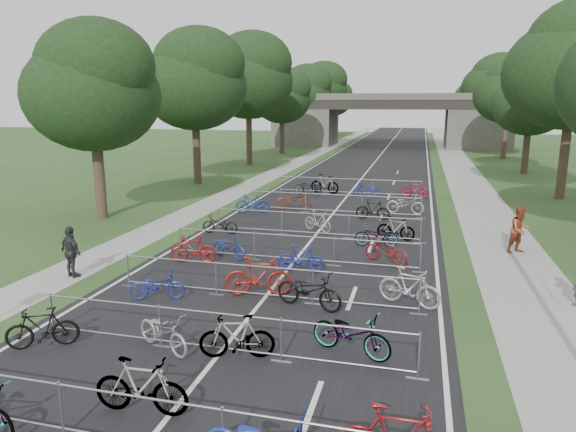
# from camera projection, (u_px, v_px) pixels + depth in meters

# --- Properties ---
(road) EXTENTS (11.00, 140.00, 0.01)m
(road) POSITION_uv_depth(u_px,v_px,m) (379.00, 157.00, 56.12)
(road) COLOR black
(road) RESTS_ON ground
(sidewalk_right) EXTENTS (3.00, 140.00, 0.01)m
(sidewalk_right) POSITION_uv_depth(u_px,v_px,m) (455.00, 159.00, 54.17)
(sidewalk_right) COLOR gray
(sidewalk_right) RESTS_ON ground
(sidewalk_left) EXTENTS (2.00, 140.00, 0.01)m
(sidewalk_left) POSITION_uv_depth(u_px,v_px,m) (311.00, 156.00, 57.94)
(sidewalk_left) COLOR gray
(sidewalk_left) RESTS_ON ground
(lane_markings) EXTENTS (0.12, 140.00, 0.00)m
(lane_markings) POSITION_uv_depth(u_px,v_px,m) (379.00, 158.00, 56.12)
(lane_markings) COLOR silver
(lane_markings) RESTS_ON ground
(overpass_bridge) EXTENTS (31.00, 8.00, 7.05)m
(overpass_bridge) POSITION_uv_depth(u_px,v_px,m) (389.00, 120.00, 69.54)
(overpass_bridge) COLOR #46433F
(overpass_bridge) RESTS_ON ground
(tree_left_0) EXTENTS (6.72, 6.72, 10.25)m
(tree_left_0) POSITION_uv_depth(u_px,v_px,m) (93.00, 90.00, 25.27)
(tree_left_0) COLOR #33261C
(tree_left_0) RESTS_ON ground
(tree_left_1) EXTENTS (7.56, 7.56, 11.53)m
(tree_left_1) POSITION_uv_depth(u_px,v_px,m) (195.00, 82.00, 36.44)
(tree_left_1) COLOR #33261C
(tree_left_1) RESTS_ON ground
(tree_left_2) EXTENTS (8.40, 8.40, 12.81)m
(tree_left_2) POSITION_uv_depth(u_px,v_px,m) (249.00, 78.00, 47.61)
(tree_left_2) COLOR #33261C
(tree_left_2) RESTS_ON ground
(tree_right_2) EXTENTS (6.16, 6.16, 9.39)m
(tree_right_2) POSITION_uv_depth(u_px,v_px,m) (532.00, 102.00, 42.12)
(tree_right_2) COLOR #33261C
(tree_right_2) RESTS_ON ground
(tree_left_3) EXTENTS (6.72, 6.72, 10.25)m
(tree_left_3) POSITION_uv_depth(u_px,v_px,m) (283.00, 97.00, 59.31)
(tree_left_3) COLOR #33261C
(tree_left_3) RESTS_ON ground
(tree_right_3) EXTENTS (7.17, 7.17, 10.93)m
(tree_right_3) POSITION_uv_depth(u_px,v_px,m) (510.00, 92.00, 53.25)
(tree_right_3) COLOR #33261C
(tree_right_3) RESTS_ON ground
(tree_left_4) EXTENTS (7.56, 7.56, 11.53)m
(tree_left_4) POSITION_uv_depth(u_px,v_px,m) (305.00, 92.00, 70.48)
(tree_left_4) COLOR #33261C
(tree_left_4) RESTS_ON ground
(tree_right_4) EXTENTS (8.18, 8.18, 12.47)m
(tree_right_4) POSITION_uv_depth(u_px,v_px,m) (495.00, 86.00, 64.39)
(tree_right_4) COLOR #33261C
(tree_right_4) RESTS_ON ground
(tree_left_5) EXTENTS (8.40, 8.40, 12.81)m
(tree_left_5) POSITION_uv_depth(u_px,v_px,m) (322.00, 88.00, 81.65)
(tree_left_5) COLOR #33261C
(tree_left_5) RESTS_ON ground
(tree_right_5) EXTENTS (6.16, 6.16, 9.39)m
(tree_right_5) POSITION_uv_depth(u_px,v_px,m) (483.00, 102.00, 76.16)
(tree_right_5) COLOR #33261C
(tree_right_5) RESTS_ON ground
(tree_left_6) EXTENTS (6.72, 6.72, 10.25)m
(tree_left_6) POSITION_uv_depth(u_px,v_px,m) (334.00, 99.00, 93.35)
(tree_left_6) COLOR #33261C
(tree_left_6) RESTS_ON ground
(tree_right_6) EXTENTS (7.17, 7.17, 10.93)m
(tree_right_6) POSITION_uv_depth(u_px,v_px,m) (476.00, 96.00, 87.29)
(tree_right_6) COLOR #33261C
(tree_right_6) RESTS_ON ground
(barrier_row_0) EXTENTS (9.70, 0.08, 1.10)m
(barrier_row_0) POSITION_uv_depth(u_px,v_px,m) (139.00, 423.00, 8.73)
(barrier_row_0) COLOR #929499
(barrier_row_0) RESTS_ON ground
(barrier_row_1) EXTENTS (9.70, 0.08, 1.10)m
(barrier_row_1) POSITION_uv_depth(u_px,v_px,m) (219.00, 333.00, 12.13)
(barrier_row_1) COLOR #929499
(barrier_row_1) RESTS_ON ground
(barrier_row_2) EXTENTS (9.70, 0.08, 1.10)m
(barrier_row_2) POSITION_uv_depth(u_px,v_px,m) (263.00, 283.00, 15.54)
(barrier_row_2) COLOR #929499
(barrier_row_2) RESTS_ON ground
(barrier_row_3) EXTENTS (9.70, 0.08, 1.10)m
(barrier_row_3) POSITION_uv_depth(u_px,v_px,m) (293.00, 249.00, 19.13)
(barrier_row_3) COLOR #929499
(barrier_row_3) RESTS_ON ground
(barrier_row_4) EXTENTS (9.70, 0.08, 1.10)m
(barrier_row_4) POSITION_uv_depth(u_px,v_px,m) (315.00, 225.00, 22.91)
(barrier_row_4) COLOR #929499
(barrier_row_4) RESTS_ON ground
(barrier_row_5) EXTENTS (9.70, 0.08, 1.10)m
(barrier_row_5) POSITION_uv_depth(u_px,v_px,m) (333.00, 204.00, 27.64)
(barrier_row_5) COLOR #929499
(barrier_row_5) RESTS_ON ground
(barrier_row_6) EXTENTS (9.70, 0.08, 1.10)m
(barrier_row_6) POSITION_uv_depth(u_px,v_px,m) (349.00, 187.00, 33.31)
(barrier_row_6) COLOR #929499
(barrier_row_6) RESTS_ON ground
(bike_1) EXTENTS (1.94, 0.66, 1.15)m
(bike_1) POSITION_uv_depth(u_px,v_px,m) (141.00, 387.00, 9.80)
(bike_1) COLOR #929499
(bike_1) RESTS_ON ground
(bike_4) EXTENTS (1.72, 1.25, 1.02)m
(bike_4) POSITION_uv_depth(u_px,v_px,m) (42.00, 328.00, 12.49)
(bike_4) COLOR black
(bike_4) RESTS_ON ground
(bike_5) EXTENTS (1.92, 1.38, 0.96)m
(bike_5) POSITION_uv_depth(u_px,v_px,m) (163.00, 332.00, 12.35)
(bike_5) COLOR gray
(bike_5) RESTS_ON ground
(bike_6) EXTENTS (1.86, 0.94, 1.07)m
(bike_6) POSITION_uv_depth(u_px,v_px,m) (237.00, 337.00, 11.96)
(bike_6) COLOR #929499
(bike_6) RESTS_ON ground
(bike_7) EXTENTS (2.16, 1.32, 1.07)m
(bike_7) POSITION_uv_depth(u_px,v_px,m) (351.00, 334.00, 12.14)
(bike_7) COLOR #929499
(bike_7) RESTS_ON ground
(bike_8) EXTENTS (1.76, 1.08, 0.87)m
(bike_8) POSITION_uv_depth(u_px,v_px,m) (157.00, 286.00, 15.58)
(bike_8) COLOR #1B2598
(bike_8) RESTS_ON ground
(bike_9) EXTENTS (2.18, 1.06, 1.26)m
(bike_9) POSITION_uv_depth(u_px,v_px,m) (259.00, 277.00, 15.82)
(bike_9) COLOR maroon
(bike_9) RESTS_ON ground
(bike_10) EXTENTS (2.21, 1.26, 1.10)m
(bike_10) POSITION_uv_depth(u_px,v_px,m) (309.00, 290.00, 14.90)
(bike_10) COLOR black
(bike_10) RESTS_ON ground
(bike_11) EXTENTS (1.99, 1.19, 1.15)m
(bike_11) POSITION_uv_depth(u_px,v_px,m) (409.00, 287.00, 15.05)
(bike_11) COLOR #9D9CA3
(bike_11) RESTS_ON ground
(bike_12) EXTENTS (1.82, 0.76, 1.06)m
(bike_12) POSITION_uv_depth(u_px,v_px,m) (193.00, 249.00, 19.17)
(bike_12) COLOR maroon
(bike_12) RESTS_ON ground
(bike_13) EXTENTS (1.84, 1.34, 0.92)m
(bike_13) POSITION_uv_depth(u_px,v_px,m) (229.00, 246.00, 19.77)
(bike_13) COLOR navy
(bike_13) RESTS_ON ground
(bike_14) EXTENTS (1.67, 0.55, 0.99)m
(bike_14) POSITION_uv_depth(u_px,v_px,m) (301.00, 259.00, 18.08)
(bike_14) COLOR navy
(bike_14) RESTS_ON ground
(bike_15) EXTENTS (1.91, 1.42, 0.96)m
(bike_15) POSITION_uv_depth(u_px,v_px,m) (386.00, 251.00, 19.10)
(bike_15) COLOR maroon
(bike_15) RESTS_ON ground
(bike_16) EXTENTS (1.69, 0.66, 0.88)m
(bike_16) POSITION_uv_depth(u_px,v_px,m) (220.00, 224.00, 23.42)
(bike_16) COLOR black
(bike_16) RESTS_ON ground
(bike_17) EXTENTS (1.64, 1.26, 0.99)m
(bike_17) POSITION_uv_depth(u_px,v_px,m) (318.00, 222.00, 23.76)
(bike_17) COLOR gray
(bike_17) RESTS_ON ground
(bike_18) EXTENTS (1.83, 0.80, 0.94)m
(bike_18) POSITION_uv_depth(u_px,v_px,m) (376.00, 236.00, 21.32)
(bike_18) COLOR #929499
(bike_18) RESTS_ON ground
(bike_19) EXTENTS (1.74, 0.82, 1.01)m
(bike_19) POSITION_uv_depth(u_px,v_px,m) (396.00, 229.00, 22.38)
(bike_19) COLOR #929499
(bike_19) RESTS_ON ground
(bike_20) EXTENTS (1.88, 1.03, 1.09)m
(bike_20) POSITION_uv_depth(u_px,v_px,m) (252.00, 203.00, 27.85)
(bike_20) COLOR navy
(bike_20) RESTS_ON ground
(bike_21) EXTENTS (2.07, 1.21, 1.03)m
(bike_21) POSITION_uv_depth(u_px,v_px,m) (293.00, 200.00, 28.77)
(bike_21) COLOR maroon
(bike_21) RESTS_ON ground
(bike_22) EXTENTS (1.77, 0.65, 1.04)m
(bike_22) POSITION_uv_depth(u_px,v_px,m) (373.00, 210.00, 26.24)
(bike_22) COLOR black
(bike_22) RESTS_ON ground
(bike_23) EXTENTS (2.05, 0.87, 1.05)m
(bike_23) POSITION_uv_depth(u_px,v_px,m) (405.00, 204.00, 27.63)
(bike_23) COLOR #A2A3AA
(bike_23) RESTS_ON ground
(bike_24) EXTENTS (2.03, 1.19, 1.01)m
(bike_24) POSITION_uv_depth(u_px,v_px,m) (308.00, 188.00, 33.19)
(bike_24) COLOR #929499
(bike_24) RESTS_ON ground
(bike_25) EXTENTS (2.14, 1.18, 1.24)m
(bike_25) POSITION_uv_depth(u_px,v_px,m) (325.00, 184.00, 33.89)
(bike_25) COLOR #929499
(bike_25) RESTS_ON ground
(bike_26) EXTENTS (1.82, 1.08, 0.90)m
(bike_26) POSITION_uv_depth(u_px,v_px,m) (367.00, 189.00, 32.94)
(bike_26) COLOR #1C249F
(bike_26) RESTS_ON ground
(bike_27) EXTENTS (1.81, 0.80, 1.05)m
(bike_27) POSITION_uv_depth(u_px,v_px,m) (415.00, 190.00, 32.22)
(bike_27) COLOR maroon
(bike_27) RESTS_ON ground
(pedestrian_b) EXTENTS (1.15, 1.08, 1.88)m
(pedestrian_b) POSITION_uv_depth(u_px,v_px,m) (520.00, 230.00, 20.33)
(pedestrian_b) COLOR brown
(pedestrian_b) RESTS_ON ground
(pedestrian_c) EXTENTS (1.13, 0.79, 1.78)m
(pedestrian_c) POSITION_uv_depth(u_px,v_px,m) (71.00, 252.00, 17.47)
(pedestrian_c) COLOR #252628
(pedestrian_c) RESTS_ON ground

